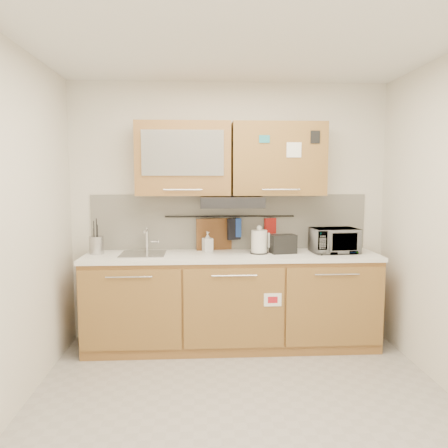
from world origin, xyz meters
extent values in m
plane|color=#9E9993|center=(0.00, 0.00, 0.00)|extent=(3.20, 3.20, 0.00)
plane|color=white|center=(0.00, 0.00, 2.60)|extent=(3.20, 3.20, 0.00)
plane|color=silver|center=(0.00, 1.50, 1.30)|extent=(3.20, 0.00, 3.20)
plane|color=silver|center=(-1.60, 0.00, 1.30)|extent=(0.00, 3.00, 3.00)
cube|color=olive|center=(0.00, 1.20, 0.44)|extent=(2.80, 0.60, 0.88)
cube|color=black|center=(0.00, 1.20, 0.05)|extent=(2.80, 0.54, 0.10)
cube|color=olive|center=(-0.93, 0.89, 0.47)|extent=(0.91, 0.02, 0.74)
cylinder|color=silver|center=(-0.93, 0.86, 0.78)|extent=(0.41, 0.01, 0.01)
cube|color=olive|center=(0.00, 0.89, 0.47)|extent=(0.91, 0.02, 0.74)
cylinder|color=silver|center=(0.00, 0.86, 0.78)|extent=(0.41, 0.01, 0.01)
cube|color=olive|center=(0.93, 0.89, 0.47)|extent=(0.91, 0.02, 0.74)
cylinder|color=silver|center=(0.93, 0.86, 0.78)|extent=(0.41, 0.01, 0.01)
cube|color=white|center=(0.00, 1.19, 0.90)|extent=(2.82, 0.62, 0.04)
cube|color=silver|center=(0.00, 1.49, 1.20)|extent=(2.80, 0.02, 0.56)
cube|color=olive|center=(-0.46, 1.32, 1.83)|extent=(0.90, 0.35, 0.70)
cube|color=silver|center=(-0.46, 1.14, 1.88)|extent=(0.76, 0.02, 0.42)
cube|color=olive|center=(0.46, 1.32, 1.83)|extent=(0.90, 0.35, 0.70)
cube|color=white|center=(0.58, 1.14, 1.91)|extent=(0.14, 0.00, 0.14)
cube|color=black|center=(0.00, 1.25, 1.42)|extent=(0.60, 0.46, 0.10)
cube|color=silver|center=(-0.85, 1.20, 0.92)|extent=(0.42, 0.40, 0.03)
cylinder|color=silver|center=(-0.83, 1.36, 1.04)|extent=(0.03, 0.03, 0.24)
cylinder|color=silver|center=(-0.83, 1.28, 1.14)|extent=(0.02, 0.18, 0.02)
cylinder|color=black|center=(0.00, 1.45, 1.26)|extent=(1.30, 0.02, 0.02)
cylinder|color=#AAAAAE|center=(-1.30, 1.26, 1.01)|extent=(0.14, 0.14, 0.17)
cylinder|color=black|center=(-1.32, 1.27, 1.08)|extent=(0.01, 0.01, 0.32)
cylinder|color=black|center=(-1.28, 1.24, 1.06)|extent=(0.01, 0.01, 0.29)
cylinder|color=black|center=(-1.30, 1.28, 1.09)|extent=(0.01, 0.01, 0.34)
cylinder|color=black|center=(-1.32, 1.24, 1.05)|extent=(0.01, 0.01, 0.25)
cylinder|color=silver|center=(0.27, 1.20, 1.03)|extent=(0.20, 0.20, 0.23)
sphere|color=silver|center=(0.27, 1.20, 1.17)|extent=(0.05, 0.05, 0.05)
cube|color=silver|center=(0.36, 1.23, 1.04)|extent=(0.03, 0.04, 0.14)
cylinder|color=black|center=(0.27, 1.20, 0.93)|extent=(0.18, 0.18, 0.01)
cube|color=black|center=(0.50, 1.20, 1.01)|extent=(0.26, 0.18, 0.18)
cube|color=black|center=(0.46, 1.19, 1.09)|extent=(0.08, 0.12, 0.01)
cube|color=black|center=(0.54, 1.21, 1.09)|extent=(0.08, 0.12, 0.01)
imported|color=#999999|center=(1.01, 1.20, 1.04)|extent=(0.46, 0.33, 0.24)
imported|color=#999999|center=(-0.23, 1.34, 1.02)|extent=(0.12, 0.12, 0.20)
cube|color=brown|center=(-0.16, 1.44, 1.02)|extent=(0.36, 0.10, 0.45)
cube|color=#214198|center=(0.06, 1.44, 1.15)|extent=(0.12, 0.05, 0.19)
cube|color=black|center=(0.04, 1.44, 1.13)|extent=(0.14, 0.09, 0.22)
cube|color=#A81A16|center=(0.41, 1.44, 1.16)|extent=(0.13, 0.06, 0.16)
camera|label=1|loc=(-0.31, -2.95, 1.66)|focal=35.00mm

